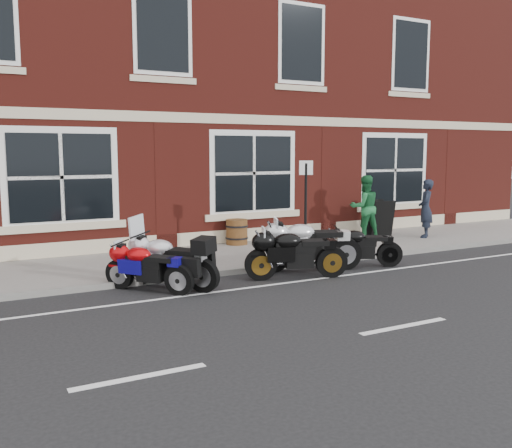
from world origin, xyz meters
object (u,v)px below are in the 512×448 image
object	(u,v)px
pedestrian_left	(426,209)
pedestrian_right	(365,207)
moto_sport_black	(294,252)
a_board_sign	(379,218)
moto_touring_silver	(168,259)
parking_sign	(306,203)
moto_sport_red	(148,266)
moto_sport_silver	(307,244)
moto_naked_black	(359,246)
barrel_planter	(237,232)

from	to	relation	value
pedestrian_left	pedestrian_right	distance (m)	1.79
moto_sport_black	a_board_sign	bearing A→B (deg)	-39.38
pedestrian_right	moto_sport_black	bearing A→B (deg)	46.97
moto_touring_silver	moto_sport_black	distance (m)	2.54
moto_touring_silver	parking_sign	bearing A→B (deg)	-25.21
moto_touring_silver	a_board_sign	bearing A→B (deg)	-15.66
moto_sport_black	pedestrian_left	distance (m)	6.26
moto_sport_red	moto_sport_silver	bearing A→B (deg)	-36.42
parking_sign	moto_touring_silver	bearing A→B (deg)	-153.42
moto_sport_silver	parking_sign	distance (m)	1.06
a_board_sign	pedestrian_right	bearing A→B (deg)	-149.12
moto_sport_black	parking_sign	size ratio (longest dim) A/B	0.92
moto_naked_black	pedestrian_left	world-z (taller)	pedestrian_left
a_board_sign	pedestrian_left	bearing A→B (deg)	-25.07
moto_sport_black	moto_naked_black	distance (m)	1.93
pedestrian_left	parking_sign	distance (m)	4.99
a_board_sign	barrel_planter	distance (m)	4.33
moto_naked_black	pedestrian_left	xyz separation A→B (m)	(3.92, 1.95, 0.46)
moto_sport_silver	moto_naked_black	world-z (taller)	moto_sport_silver
moto_sport_silver	pedestrian_right	world-z (taller)	pedestrian_right
moto_sport_red	a_board_sign	size ratio (longest dim) A/B	1.44
moto_sport_silver	moto_touring_silver	bearing A→B (deg)	109.67
moto_sport_silver	moto_naked_black	size ratio (longest dim) A/B	1.28
barrel_planter	parking_sign	distance (m)	2.85
pedestrian_left	moto_sport_black	bearing A→B (deg)	-22.27
moto_touring_silver	barrel_planter	distance (m)	4.48
moto_sport_red	pedestrian_right	world-z (taller)	pedestrian_right
moto_touring_silver	barrel_planter	world-z (taller)	moto_touring_silver
moto_touring_silver	moto_sport_black	xyz separation A→B (m)	(2.49, -0.48, -0.01)
moto_sport_black	moto_naked_black	bearing A→B (deg)	-62.63
pedestrian_left	a_board_sign	distance (m)	1.32
moto_sport_red	a_board_sign	bearing A→B (deg)	-19.33
moto_sport_red	pedestrian_right	size ratio (longest dim) A/B	0.86
a_board_sign	barrel_planter	bearing A→B (deg)	-172.83
moto_sport_black	barrel_planter	world-z (taller)	moto_sport_black
moto_sport_black	barrel_planter	distance (m)	3.79
moto_sport_black	a_board_sign	xyz separation A→B (m)	(4.85, 3.10, 0.10)
moto_sport_red	pedestrian_left	world-z (taller)	pedestrian_left
moto_naked_black	a_board_sign	size ratio (longest dim) A/B	1.65
moto_sport_red	parking_sign	distance (m)	4.09
moto_sport_black	barrel_planter	size ratio (longest dim) A/B	3.13
moto_sport_silver	pedestrian_right	distance (m)	4.26
moto_sport_silver	pedestrian_left	world-z (taller)	pedestrian_left
barrel_planter	a_board_sign	bearing A→B (deg)	-8.56
moto_touring_silver	moto_naked_black	size ratio (longest dim) A/B	1.02
moto_sport_red	pedestrian_right	distance (m)	7.54
moto_touring_silver	pedestrian_left	distance (m)	8.51
moto_sport_silver	moto_naked_black	bearing A→B (deg)	-80.42
moto_sport_black	barrel_planter	xyz separation A→B (m)	(0.58, 3.75, -0.10)
pedestrian_left	barrel_planter	distance (m)	5.48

